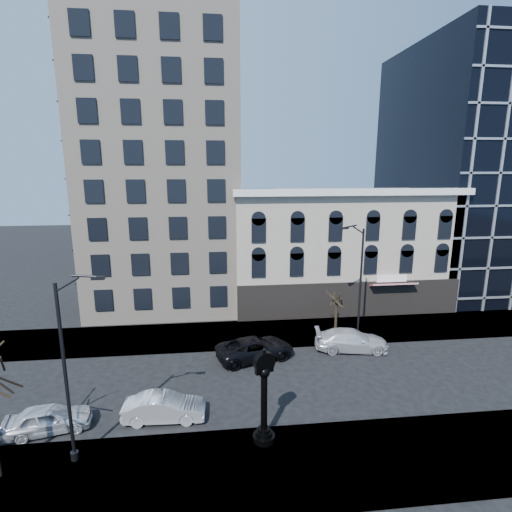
{
  "coord_description": "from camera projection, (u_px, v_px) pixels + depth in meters",
  "views": [
    {
      "loc": [
        -1.18,
        -24.69,
        14.51
      ],
      "look_at": [
        2.0,
        4.0,
        8.0
      ],
      "focal_mm": 28.0,
      "sensor_mm": 36.0,
      "label": 1
    }
  ],
  "objects": [
    {
      "name": "ground",
      "position": [
        233.0,
        383.0,
        27.26
      ],
      "size": [
        160.0,
        160.0,
        0.0
      ],
      "primitive_type": "plane",
      "color": "black",
      "rests_on": "ground"
    },
    {
      "name": "street_clock",
      "position": [
        264.0,
        400.0,
        20.92
      ],
      "size": [
        1.21,
        1.21,
        5.34
      ],
      "rotation": [
        0.0,
        0.0,
        0.38
      ],
      "color": "black",
      "rests_on": "sidewalk_near"
    },
    {
      "name": "car_far_b",
      "position": [
        352.0,
        340.0,
        32.07
      ],
      "size": [
        6.11,
        3.21,
        1.69
      ],
      "primitive_type": "imported",
      "rotation": [
        0.0,
        0.0,
        1.42
      ],
      "color": "silver",
      "rests_on": "ground"
    },
    {
      "name": "bare_tree_far",
      "position": [
        337.0,
        295.0,
        35.03
      ],
      "size": [
        2.57,
        2.57,
        4.42
      ],
      "color": "#2E2317",
      "rests_on": "sidewalk_far"
    },
    {
      "name": "sidewalk_far",
      "position": [
        228.0,
        335.0,
        35.0
      ],
      "size": [
        160.0,
        6.0,
        0.12
      ],
      "primitive_type": "cube",
      "color": "gray",
      "rests_on": "ground"
    },
    {
      "name": "victorian_row",
      "position": [
        337.0,
        248.0,
        42.64
      ],
      "size": [
        22.6,
        11.19,
        12.5
      ],
      "color": "#B0A391",
      "rests_on": "ground"
    },
    {
      "name": "car_near_a",
      "position": [
        49.0,
        418.0,
        22.23
      ],
      "size": [
        4.8,
        2.74,
        1.54
      ],
      "primitive_type": "imported",
      "rotation": [
        0.0,
        0.0,
        1.78
      ],
      "color": "silver",
      "rests_on": "ground"
    },
    {
      "name": "car_near_b",
      "position": [
        164.0,
        408.0,
        23.23
      ],
      "size": [
        4.77,
        1.82,
        1.55
      ],
      "primitive_type": "imported",
      "rotation": [
        0.0,
        0.0,
        1.53
      ],
      "color": "silver",
      "rests_on": "ground"
    },
    {
      "name": "car_far_a",
      "position": [
        255.0,
        348.0,
        30.63
      ],
      "size": [
        6.52,
        4.26,
        1.67
      ],
      "primitive_type": "imported",
      "rotation": [
        0.0,
        0.0,
        1.84
      ],
      "color": "black",
      "rests_on": "ground"
    },
    {
      "name": "street_lamp_far",
      "position": [
        355.0,
        252.0,
        32.38
      ],
      "size": [
        2.49,
        1.11,
        10.01
      ],
      "rotation": [
        0.0,
        0.0,
        3.48
      ],
      "color": "black",
      "rests_on": "sidewalk_far"
    },
    {
      "name": "glass_office",
      "position": [
        488.0,
        171.0,
        47.89
      ],
      "size": [
        20.0,
        20.15,
        28.0
      ],
      "color": "black",
      "rests_on": "ground"
    },
    {
      "name": "sidewalk_near",
      "position": [
        242.0,
        469.0,
        19.49
      ],
      "size": [
        160.0,
        6.0,
        0.12
      ],
      "primitive_type": "cube",
      "color": "gray",
      "rests_on": "ground"
    },
    {
      "name": "cream_tower",
      "position": [
        161.0,
        118.0,
        40.66
      ],
      "size": [
        15.9,
        15.4,
        42.5
      ],
      "color": "#C3B09D",
      "rests_on": "ground"
    },
    {
      "name": "street_lamp_near",
      "position": [
        75.0,
        321.0,
        18.5
      ],
      "size": [
        2.53,
        0.39,
        9.78
      ],
      "rotation": [
        0.0,
        0.0,
        0.0
      ],
      "color": "black",
      "rests_on": "sidewalk_near"
    }
  ]
}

